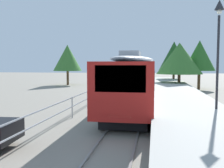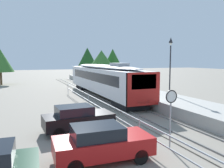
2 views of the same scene
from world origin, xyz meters
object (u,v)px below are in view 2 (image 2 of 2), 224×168
Objects in this scene: commuter_train at (103,78)px; platform_lamp_mid_platform at (170,55)px; parked_hatchback_red at (102,143)px; parked_hatchback_black at (78,118)px; speed_limit_sign at (171,105)px.

platform_lamp_mid_platform reaches higher than commuter_train.
platform_lamp_mid_platform is 14.28m from parked_hatchback_red.
parked_hatchback_red is at bearing -90.00° from parked_hatchback_black.
parked_hatchback_black is (-3.40, 4.22, -1.33)m from speed_limit_sign.
parked_hatchback_black is (-5.66, -11.36, -1.35)m from commuter_train.
speed_limit_sign is 0.69× the size of parked_hatchback_black.
commuter_train is 3.48× the size of platform_lamp_mid_platform.
commuter_train is 8.10m from platform_lamp_mid_platform.
platform_lamp_mid_platform is at bearing -54.61° from commuter_train.
platform_lamp_mid_platform is (4.47, -6.29, 2.48)m from commuter_train.
speed_limit_sign is at bearing -51.15° from parked_hatchback_black.
platform_lamp_mid_platform reaches higher than parked_hatchback_red.
speed_limit_sign reaches higher than parked_hatchback_red.
commuter_train is at bearing 63.53° from parked_hatchback_black.
parked_hatchback_red is (-3.40, -0.02, -1.33)m from speed_limit_sign.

